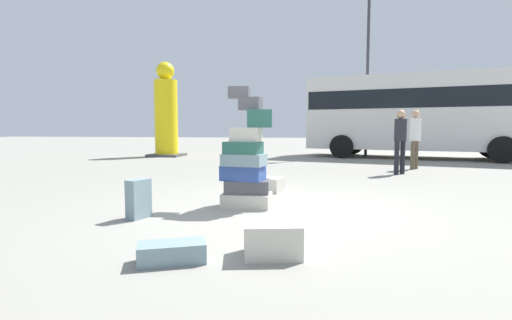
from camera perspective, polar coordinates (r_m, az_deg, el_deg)
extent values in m
plane|color=gray|center=(5.47, 3.14, -7.55)|extent=(80.00, 80.00, 0.00)
cube|color=beige|center=(5.70, -1.36, -6.01)|extent=(0.71, 0.48, 0.20)
cube|color=#4C4C51|center=(5.69, -1.33, -3.97)|extent=(0.69, 0.50, 0.20)
cube|color=#334F99|center=(5.65, -1.94, -1.92)|extent=(0.65, 0.48, 0.22)
cube|color=gray|center=(5.56, -1.79, 0.02)|extent=(0.65, 0.49, 0.17)
cube|color=#26594C|center=(5.54, -1.94, 1.82)|extent=(0.57, 0.43, 0.18)
cube|color=beige|center=(5.54, -1.53, 3.81)|extent=(0.46, 0.35, 0.20)
cube|color=#26594C|center=(5.52, 0.53, 6.19)|extent=(0.38, 0.28, 0.26)
cube|color=#4C4C51|center=(5.66, -0.82, 8.41)|extent=(0.34, 0.25, 0.19)
cube|color=#4C4C51|center=(5.93, -2.51, 10.01)|extent=(0.32, 0.22, 0.18)
cube|color=gray|center=(5.19, -17.13, -5.58)|extent=(0.25, 0.35, 0.51)
cube|color=beige|center=(3.57, 2.46, -11.77)|extent=(0.59, 0.50, 0.31)
cube|color=beige|center=(7.11, 0.89, -3.60)|extent=(0.84, 0.61, 0.26)
cube|color=gray|center=(3.51, -12.47, -13.33)|extent=(0.65, 0.49, 0.17)
cylinder|color=brown|center=(11.82, 22.79, 0.71)|extent=(0.12, 0.12, 0.80)
cylinder|color=brown|center=(11.62, 22.36, 0.66)|extent=(0.12, 0.12, 0.80)
cylinder|color=white|center=(11.69, 22.69, 4.23)|extent=(0.30, 0.30, 0.64)
sphere|color=tan|center=(11.70, 22.76, 6.34)|extent=(0.22, 0.22, 0.22)
cylinder|color=black|center=(10.38, 21.04, 0.33)|extent=(0.12, 0.12, 0.83)
cylinder|color=black|center=(10.21, 20.26, 0.28)|extent=(0.12, 0.12, 0.83)
cylinder|color=#26262D|center=(10.27, 20.77, 4.20)|extent=(0.30, 0.30, 0.56)
sphere|color=tan|center=(10.27, 20.84, 6.39)|extent=(0.22, 0.22, 0.22)
cylinder|color=yellow|center=(16.23, -13.26, 6.07)|extent=(0.94, 0.94, 3.12)
sphere|color=yellow|center=(16.38, -13.40, 12.81)|extent=(0.73, 0.73, 0.73)
cube|color=#4C4C4C|center=(16.26, -13.16, 0.74)|extent=(1.31, 1.31, 0.10)
cube|color=silver|center=(16.10, 23.01, 6.50)|extent=(8.53, 4.46, 2.80)
cube|color=black|center=(16.13, 23.07, 8.24)|extent=(8.38, 4.44, 0.70)
cylinder|color=black|center=(17.51, 31.66, 1.74)|extent=(0.93, 0.47, 0.90)
cylinder|color=black|center=(15.04, 32.92, 1.30)|extent=(0.93, 0.47, 0.90)
cylinder|color=black|center=(17.60, 14.27, 2.32)|extent=(0.93, 0.47, 0.90)
cylinder|color=black|center=(15.15, 12.67, 1.97)|extent=(0.93, 0.47, 0.90)
cylinder|color=#333338|center=(16.71, 16.30, 12.11)|extent=(0.12, 0.12, 6.69)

